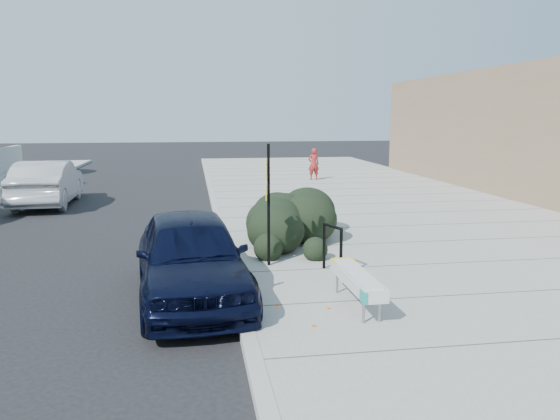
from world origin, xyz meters
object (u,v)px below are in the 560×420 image
at_px(bike_rack, 332,244).
at_px(pedestrian, 314,164).
at_px(sedan_navy, 191,256).
at_px(wagon_silver, 48,183).
at_px(bench, 357,279).
at_px(suv_silver, 41,175).
at_px(sign_post, 268,197).

bearing_deg(bike_rack, pedestrian, 59.37).
bearing_deg(sedan_navy, wagon_silver, 109.27).
distance_m(bike_rack, sedan_navy, 2.90).
bearing_deg(bench, suv_silver, 117.20).
height_order(sign_post, suv_silver, sign_post).
relative_size(bike_rack, suv_silver, 0.22).
relative_size(sedan_navy, wagon_silver, 0.92).
height_order(sign_post, pedestrian, sign_post).
height_order(bench, suv_silver, suv_silver).
xyz_separation_m(sign_post, pedestrian, (4.33, 15.11, -0.67)).
bearing_deg(suv_silver, sign_post, 117.46).
bearing_deg(wagon_silver, sign_post, 122.08).
relative_size(bike_rack, sedan_navy, 0.21).
height_order(bench, sedan_navy, sedan_navy).
bearing_deg(bike_rack, sedan_navy, 176.19).
height_order(bike_rack, pedestrian, pedestrian).
bearing_deg(sedan_navy, bike_rack, 10.34).
xyz_separation_m(suv_silver, pedestrian, (12.61, 0.22, 0.31)).
distance_m(suv_silver, pedestrian, 12.62).
bearing_deg(sedan_navy, pedestrian, 65.08).
bearing_deg(pedestrian, sign_post, 69.04).
bearing_deg(wagon_silver, bench, 119.64).
bearing_deg(suv_silver, sedan_navy, 110.64).
xyz_separation_m(bike_rack, sedan_navy, (-2.79, -0.78, 0.06)).
bearing_deg(bench, sign_post, 111.07).
bearing_deg(wagon_silver, bike_rack, 124.69).
xyz_separation_m(bike_rack, suv_silver, (-9.49, 15.58, -0.11)).
height_order(bike_rack, sign_post, sign_post).
distance_m(wagon_silver, suv_silver, 5.21).
distance_m(sedan_navy, suv_silver, 17.68).
bearing_deg(sign_post, pedestrian, 82.61).
distance_m(sign_post, suv_silver, 17.07).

